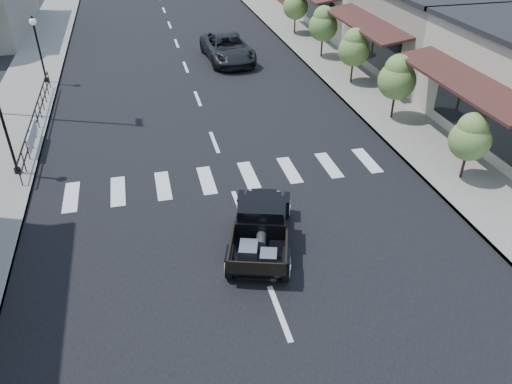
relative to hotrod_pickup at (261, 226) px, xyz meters
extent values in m
plane|color=black|center=(-0.21, 0.16, -0.71)|extent=(120.00, 120.00, 0.00)
cube|color=black|center=(-0.21, 15.16, -0.70)|extent=(14.00, 80.00, 0.02)
cube|color=gray|center=(-8.71, 15.16, -0.64)|extent=(3.00, 80.00, 0.15)
cube|color=#98978A|center=(8.29, 15.16, -0.64)|extent=(3.00, 80.00, 0.15)
cube|color=gray|center=(14.79, 13.16, 1.54)|extent=(10.00, 9.00, 4.50)
imported|color=black|center=(2.43, 17.83, 0.04)|extent=(2.79, 5.56, 1.51)
camera|label=1|loc=(-2.98, -11.59, 8.86)|focal=35.00mm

